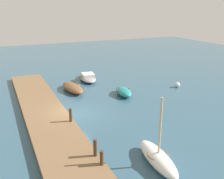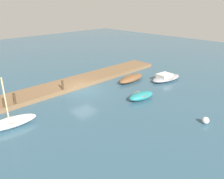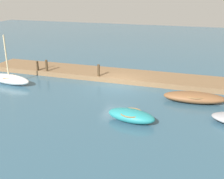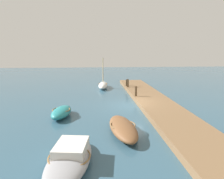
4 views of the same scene
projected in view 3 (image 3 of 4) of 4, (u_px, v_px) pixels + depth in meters
The scene contains 8 objects.
ground_plane at pixel (118, 86), 22.42m from camera, with size 84.00×84.00×0.00m, color #33566B.
dock_platform at pixel (125, 76), 24.37m from camera, with size 26.03×3.32×0.43m, color brown.
dinghy_teal at pixel (131, 116), 16.31m from camera, with size 3.06×1.68×0.74m.
rowboat_white at pixel (10, 79), 22.83m from camera, with size 4.05×1.56×4.05m.
rowboat_brown at pixel (194, 97), 19.11m from camera, with size 4.32×1.87×0.73m.
mooring_post_west at pixel (99, 70), 23.45m from camera, with size 0.22×0.22×1.01m, color #47331E.
mooring_post_mid_west at pixel (47, 66), 24.93m from camera, with size 0.22×0.22×1.02m, color #47331E.
mooring_post_mid_east at pixel (37, 66), 25.24m from camera, with size 0.21×0.21×0.83m, color #47331E.
Camera 3 is at (-6.17, 20.26, 7.37)m, focal length 44.36 mm.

